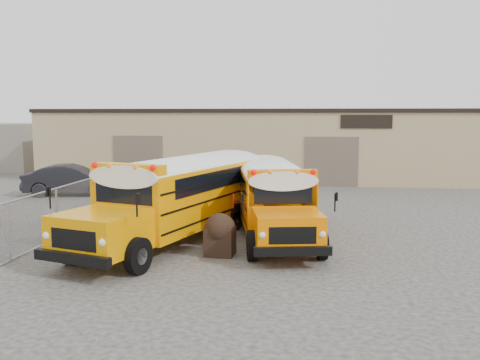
# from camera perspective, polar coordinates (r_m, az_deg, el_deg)

# --- Properties ---
(ground) EXTENTS (120.00, 120.00, 0.00)m
(ground) POSITION_cam_1_polar(r_m,az_deg,el_deg) (18.14, -1.47, -6.83)
(ground) COLOR #312F2D
(ground) RESTS_ON ground
(warehouse) EXTENTS (30.20, 10.20, 4.67)m
(warehouse) POSITION_cam_1_polar(r_m,az_deg,el_deg) (37.54, 3.31, 4.03)
(warehouse) COLOR tan
(warehouse) RESTS_ON ground
(chainlink_fence) EXTENTS (0.07, 18.07, 1.81)m
(chainlink_fence) POSITION_cam_1_polar(r_m,az_deg,el_deg) (22.46, -15.54, -2.04)
(chainlink_fence) COLOR #979A9F
(chainlink_fence) RESTS_ON ground
(school_bus_left) EXTENTS (5.23, 10.26, 2.92)m
(school_bus_left) POSITION_cam_1_polar(r_m,az_deg,el_deg) (24.08, 0.93, 0.72)
(school_bus_left) COLOR #F49700
(school_bus_left) RESTS_ON ground
(school_bus_right) EXTENTS (3.86, 9.29, 2.65)m
(school_bus_right) POSITION_cam_1_polar(r_m,az_deg,el_deg) (24.98, 1.97, 0.57)
(school_bus_right) COLOR #FF7B00
(school_bus_right) RESTS_ON ground
(tarp_bundle) EXTENTS (0.97, 0.97, 1.32)m
(tarp_bundle) POSITION_cam_1_polar(r_m,az_deg,el_deg) (16.58, -2.15, -5.76)
(tarp_bundle) COLOR black
(tarp_bundle) RESTS_ON ground
(car_dark) EXTENTS (5.26, 2.67, 1.65)m
(car_dark) POSITION_cam_1_polar(r_m,az_deg,el_deg) (30.10, -17.46, 0.01)
(car_dark) COLOR black
(car_dark) RESTS_ON ground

